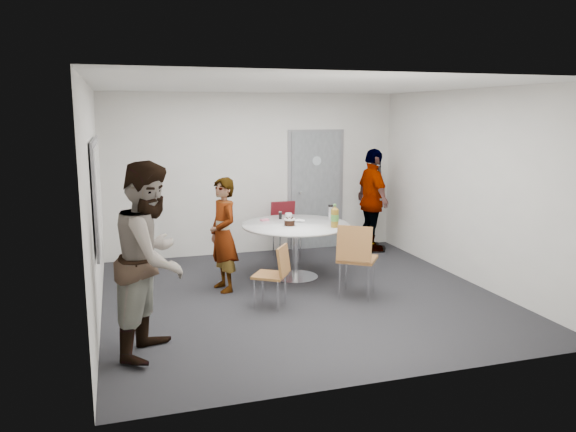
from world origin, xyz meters
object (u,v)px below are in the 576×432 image
object	(u,v)px
door	(316,190)
person_left	(152,259)
chair_far	(285,223)
chair_near_left	(276,270)
table	(297,231)
person_main	(223,235)
whiteboard	(98,192)
person_right	(373,201)
chair_near_right	(356,253)

from	to	relation	value
door	person_left	distance (m)	4.80
person_left	chair_far	bearing A→B (deg)	-10.44
chair_near_left	table	bearing A→B (deg)	4.22
chair_far	person_left	distance (m)	4.04
chair_near_left	person_main	xyz separation A→B (m)	(-0.48, 0.87, 0.29)
table	chair_far	size ratio (longest dim) A/B	1.68
whiteboard	person_right	xyz separation A→B (m)	(4.41, 1.75, -0.56)
whiteboard	table	bearing A→B (deg)	12.31
person_main	chair_far	bearing A→B (deg)	125.87
door	chair_near_right	world-z (taller)	door
chair_far	person_left	size ratio (longest dim) A/B	0.48
person_main	table	bearing A→B (deg)	89.21
door	chair_far	xyz separation A→B (m)	(-0.70, -0.44, -0.47)
table	person_main	distance (m)	1.15
chair_near_left	person_right	size ratio (longest dim) A/B	0.44
chair_near_left	person_main	bearing A→B (deg)	63.10
table	chair_near_left	distance (m)	1.30
chair_far	person_main	bearing A→B (deg)	46.62
chair_far	chair_near_right	bearing A→B (deg)	93.74
door	person_left	bearing A→B (deg)	-129.49
person_right	table	bearing A→B (deg)	124.68
chair_near_left	chair_near_right	size ratio (longest dim) A/B	0.80
table	chair_far	bearing A→B (deg)	81.31
person_left	person_main	bearing A→B (deg)	-5.14
chair_far	door	bearing A→B (deg)	-149.96
whiteboard	chair_near_left	size ratio (longest dim) A/B	2.43
table	door	bearing A→B (deg)	62.36
whiteboard	person_main	distance (m)	1.73
door	person_right	world-z (taller)	door
whiteboard	chair_near_right	bearing A→B (deg)	-9.19
table	chair_near_right	xyz separation A→B (m)	(0.44, -1.09, -0.09)
table	person_left	xyz separation A→B (m)	(-2.16, -2.00, 0.27)
door	chair_far	distance (m)	0.95
chair_near_right	person_main	size ratio (longest dim) A/B	0.64
person_right	whiteboard	bearing A→B (deg)	112.47
chair_near_right	person_main	bearing A→B (deg)	-172.73
chair_near_left	person_right	bearing A→B (deg)	-12.05
whiteboard	person_left	bearing A→B (deg)	-70.22
chair_near_left	chair_near_right	bearing A→B (deg)	-54.36
chair_near_right	person_right	xyz separation A→B (m)	(1.31, 2.25, 0.29)
chair_near_right	person_main	xyz separation A→B (m)	(-1.56, 0.84, 0.17)
person_right	chair_near_left	bearing A→B (deg)	134.56
chair_near_left	chair_far	xyz separation A→B (m)	(0.83, 2.37, 0.09)
whiteboard	person_main	size ratio (longest dim) A/B	1.24
table	chair_near_right	size ratio (longest dim) A/B	1.57
door	person_main	distance (m)	2.81
chair_near_left	chair_near_right	xyz separation A→B (m)	(1.08, 0.03, 0.13)
chair_near_right	chair_far	size ratio (longest dim) A/B	1.07
table	whiteboard	bearing A→B (deg)	-167.69
chair_near_right	person_main	world-z (taller)	person_main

